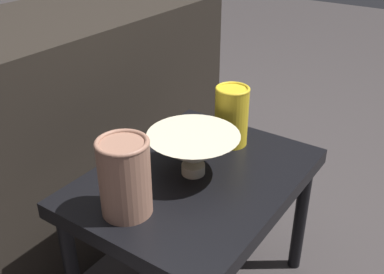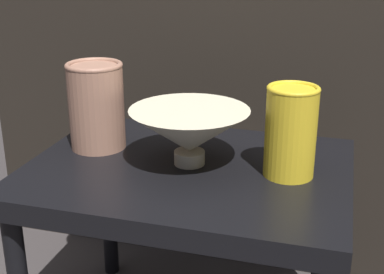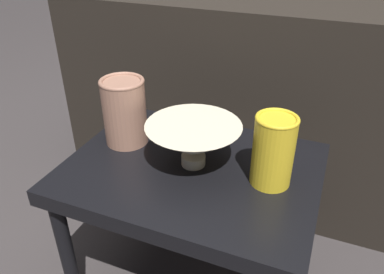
# 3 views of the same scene
# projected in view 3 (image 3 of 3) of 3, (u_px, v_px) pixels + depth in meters

# --- Properties ---
(table) EXTENTS (0.59, 0.45, 0.40)m
(table) POSITION_uv_depth(u_px,v_px,m) (192.00, 182.00, 0.92)
(table) COLOR black
(table) RESTS_ON ground_plane
(couch_backdrop) EXTENTS (1.27, 0.50, 0.70)m
(couch_backdrop) POSITION_uv_depth(u_px,v_px,m) (251.00, 96.00, 1.37)
(couch_backdrop) COLOR black
(couch_backdrop) RESTS_ON ground_plane
(bowl) EXTENTS (0.22, 0.22, 0.11)m
(bowl) POSITION_uv_depth(u_px,v_px,m) (192.00, 141.00, 0.87)
(bowl) COLOR beige
(bowl) RESTS_ON table
(vase_textured_left) EXTENTS (0.11, 0.11, 0.17)m
(vase_textured_left) POSITION_uv_depth(u_px,v_px,m) (124.00, 111.00, 0.94)
(vase_textured_left) COLOR #996B56
(vase_textured_left) RESTS_ON table
(vase_colorful_right) EXTENTS (0.09, 0.09, 0.16)m
(vase_colorful_right) POSITION_uv_depth(u_px,v_px,m) (273.00, 150.00, 0.80)
(vase_colorful_right) COLOR gold
(vase_colorful_right) RESTS_ON table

